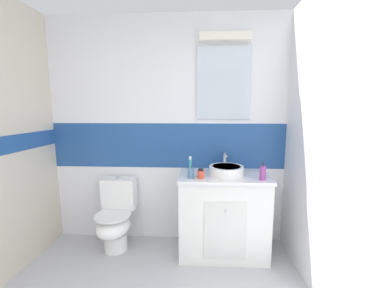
{
  "coord_description": "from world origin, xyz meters",
  "views": [
    {
      "loc": [
        0.41,
        -0.17,
        1.51
      ],
      "look_at": [
        0.3,
        1.86,
        1.2
      ],
      "focal_mm": 21.84,
      "sensor_mm": 36.0,
      "label": 1
    }
  ],
  "objects_px": {
    "toothbrush_cup": "(191,172)",
    "hair_gel_jar": "(201,174)",
    "toilet": "(116,217)",
    "soap_dispenser": "(263,173)",
    "sink_basin": "(226,170)"
  },
  "relations": [
    {
      "from": "soap_dispenser",
      "to": "toothbrush_cup",
      "type": "bearing_deg",
      "value": 178.37
    },
    {
      "from": "toothbrush_cup",
      "to": "soap_dispenser",
      "type": "xyz_separation_m",
      "value": [
        0.68,
        -0.02,
        0.01
      ]
    },
    {
      "from": "sink_basin",
      "to": "soap_dispenser",
      "type": "relative_size",
      "value": 2.28
    },
    {
      "from": "toilet",
      "to": "soap_dispenser",
      "type": "height_order",
      "value": "soap_dispenser"
    },
    {
      "from": "toothbrush_cup",
      "to": "soap_dispenser",
      "type": "height_order",
      "value": "toothbrush_cup"
    },
    {
      "from": "hair_gel_jar",
      "to": "soap_dispenser",
      "type": "bearing_deg",
      "value": -1.68
    },
    {
      "from": "toilet",
      "to": "hair_gel_jar",
      "type": "bearing_deg",
      "value": -9.8
    },
    {
      "from": "soap_dispenser",
      "to": "hair_gel_jar",
      "type": "height_order",
      "value": "soap_dispenser"
    },
    {
      "from": "toothbrush_cup",
      "to": "hair_gel_jar",
      "type": "distance_m",
      "value": 0.1
    },
    {
      "from": "toilet",
      "to": "toothbrush_cup",
      "type": "bearing_deg",
      "value": -10.78
    },
    {
      "from": "toilet",
      "to": "hair_gel_jar",
      "type": "relative_size",
      "value": 8.03
    },
    {
      "from": "hair_gel_jar",
      "to": "toothbrush_cup",
      "type": "bearing_deg",
      "value": 178.69
    },
    {
      "from": "sink_basin",
      "to": "hair_gel_jar",
      "type": "distance_m",
      "value": 0.29
    },
    {
      "from": "toothbrush_cup",
      "to": "hair_gel_jar",
      "type": "xyz_separation_m",
      "value": [
        0.1,
        -0.0,
        -0.02
      ]
    },
    {
      "from": "sink_basin",
      "to": "toothbrush_cup",
      "type": "height_order",
      "value": "toothbrush_cup"
    }
  ]
}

